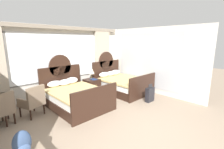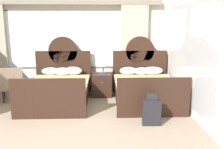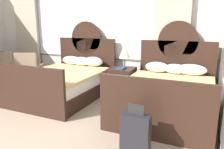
{
  "view_description": "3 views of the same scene",
  "coord_description": "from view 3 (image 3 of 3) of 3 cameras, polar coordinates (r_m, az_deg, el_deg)",
  "views": [
    {
      "loc": [
        -2.65,
        -1.94,
        2.16
      ],
      "look_at": [
        1.16,
        1.98,
        0.99
      ],
      "focal_mm": 25.43,
      "sensor_mm": 36.0,
      "label": 1
    },
    {
      "loc": [
        1.16,
        -3.5,
        1.98
      ],
      "look_at": [
        1.34,
        1.59,
        0.93
      ],
      "focal_mm": 38.15,
      "sensor_mm": 36.0,
      "label": 2
    },
    {
      "loc": [
        2.85,
        -1.35,
        1.59
      ],
      "look_at": [
        1.49,
        1.69,
        0.82
      ],
      "focal_mm": 34.67,
      "sensor_mm": 36.0,
      "label": 3
    }
  ],
  "objects": [
    {
      "name": "book_on_nightstand",
      "position": [
        4.77,
        2.31,
        1.65
      ],
      "size": [
        0.18,
        0.26,
        0.03
      ],
      "color": "navy",
      "rests_on": "nightstand_between_beds"
    },
    {
      "name": "suitcase_on_floor",
      "position": [
        2.8,
        6.19,
        -15.31
      ],
      "size": [
        0.37,
        0.16,
        0.65
      ],
      "color": "black",
      "rests_on": "ground_plane"
    },
    {
      "name": "armchair_by_window_left",
      "position": [
        5.91,
        -20.99,
        1.32
      ],
      "size": [
        0.7,
        0.7,
        0.92
      ],
      "color": "#84705B",
      "rests_on": "ground_plane"
    },
    {
      "name": "table_lamp_on_nightstand",
      "position": [
        4.88,
        3.42,
        5.97
      ],
      "size": [
        0.27,
        0.27,
        0.52
      ],
      "color": "brown",
      "rests_on": "nightstand_between_beds"
    },
    {
      "name": "nightstand_between_beds",
      "position": [
        4.95,
        2.58,
        -1.88
      ],
      "size": [
        0.54,
        0.57,
        0.63
      ],
      "color": "black",
      "rests_on": "ground_plane"
    },
    {
      "name": "wall_back_window",
      "position": [
        5.75,
        -5.79,
        11.24
      ],
      "size": [
        6.19,
        0.22,
        2.7
      ],
      "color": "beige",
      "rests_on": "ground_plane"
    },
    {
      "name": "bed_near_mirror",
      "position": [
        4.1,
        14.37,
        -4.98
      ],
      "size": [
        1.6,
        2.13,
        1.67
      ],
      "color": "black",
      "rests_on": "ground_plane"
    },
    {
      "name": "armchair_by_window_right",
      "position": [
        6.6,
        -26.89,
        1.93
      ],
      "size": [
        0.56,
        0.56,
        0.92
      ],
      "color": "#84705B",
      "rests_on": "ground_plane"
    },
    {
      "name": "bed_near_window",
      "position": [
        4.97,
        -12.23,
        -1.71
      ],
      "size": [
        1.6,
        2.13,
        1.67
      ],
      "color": "black",
      "rests_on": "ground_plane"
    },
    {
      "name": "armchair_by_window_centre",
      "position": [
        6.47,
        -25.89,
        1.83
      ],
      "size": [
        0.62,
        0.62,
        0.92
      ],
      "color": "#84705B",
      "rests_on": "ground_plane"
    }
  ]
}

